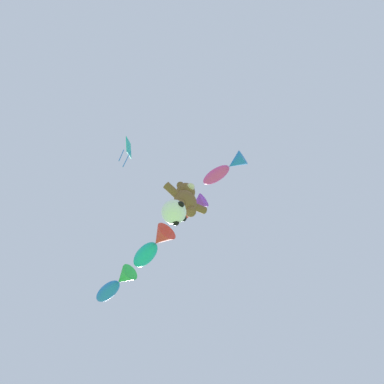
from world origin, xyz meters
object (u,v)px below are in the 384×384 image
Objects in this scene: fish_kite_magenta at (226,169)px; soccer_ball_kite at (174,212)px; fish_kite_teal at (153,246)px; diamond_kite at (128,150)px; fish_kite_cobalt at (116,284)px; teddy_bear_kite at (186,198)px; fish_kite_crimson at (190,209)px.

soccer_ball_kite is at bearing 165.53° from fish_kite_magenta.
fish_kite_teal is at bearing 95.07° from fish_kite_magenta.
fish_kite_magenta is 4.43m from diamond_kite.
fish_kite_magenta is 0.85× the size of fish_kite_cobalt.
fish_kite_magenta is 7.92m from fish_kite_cobalt.
fish_kite_teal is 1.08× the size of diamond_kite.
fish_kite_teal reaches higher than fish_kite_cobalt.
fish_kite_cobalt is at bearing 81.77° from teddy_bear_kite.
fish_kite_crimson is at bearing -79.57° from fish_kite_teal.
fish_kite_crimson reaches higher than soccer_ball_kite.
fish_kite_teal is at bearing 69.08° from soccer_ball_kite.
fish_kite_magenta is 2.64m from fish_kite_crimson.
diamond_kite reaches higher than soccer_ball_kite.
fish_kite_crimson is at bearing 18.10° from diamond_kite.
fish_kite_teal is at bearing 45.26° from diamond_kite.
diamond_kite is at bearing 157.30° from soccer_ball_kite.
teddy_bear_kite is 0.67× the size of fish_kite_cobalt.
soccer_ball_kite is 4.66m from diamond_kite.
fish_kite_crimson is (1.69, 2.07, 4.23)m from teddy_bear_kite.
diamond_kite is at bearing 161.57° from teddy_bear_kite.
teddy_bear_kite is 2.11× the size of soccer_ball_kite.
fish_kite_magenta is 1.08× the size of fish_kite_crimson.
diamond_kite is (-1.89, 0.79, 4.19)m from soccer_ball_kite.
teddy_bear_kite is 5.00m from fish_kite_crimson.
soccer_ball_kite is 5.95m from fish_kite_magenta.
diamond_kite is at bearing 161.55° from fish_kite_magenta.
soccer_ball_kite is 0.37× the size of fish_kite_magenta.
fish_kite_teal reaches higher than teddy_bear_kite.
fish_kite_teal is (1.68, 4.39, 4.99)m from soccer_ball_kite.
fish_kite_magenta is (2.12, -0.55, 5.53)m from soccer_ball_kite.
fish_kite_teal is at bearing -85.88° from fish_kite_cobalt.
fish_kite_cobalt is (-0.65, 7.87, -0.56)m from fish_kite_magenta.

